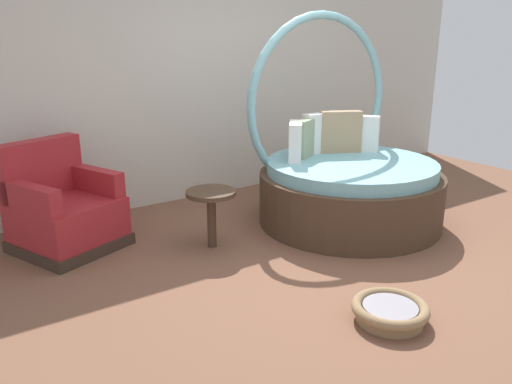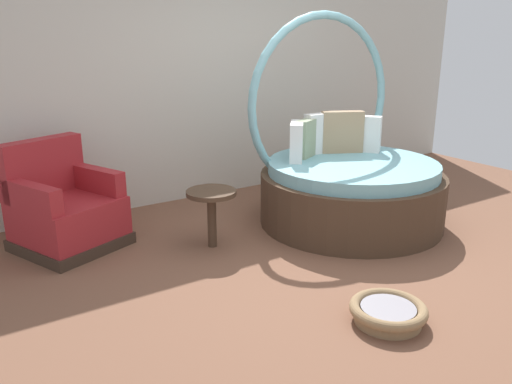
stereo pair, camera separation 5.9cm
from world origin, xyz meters
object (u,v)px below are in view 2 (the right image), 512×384
at_px(side_table, 211,201).
at_px(pet_basket, 388,312).
at_px(round_daybed, 347,181).
at_px(red_armchair, 64,210).

bearing_deg(side_table, pet_basket, -78.61).
xyz_separation_m(round_daybed, pet_basket, (-1.10, -1.60, -0.35)).
height_order(red_armchair, pet_basket, red_armchair).
height_order(round_daybed, red_armchair, round_daybed).
relative_size(red_armchair, side_table, 2.00).
bearing_deg(round_daybed, pet_basket, -124.49).
distance_m(pet_basket, side_table, 1.82).
xyz_separation_m(round_daybed, side_table, (-1.45, 0.15, 0.01)).
distance_m(red_armchair, side_table, 1.31).
height_order(pet_basket, side_table, side_table).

